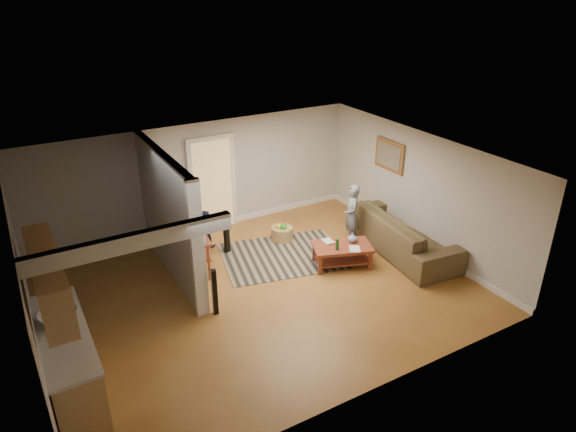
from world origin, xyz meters
The scene contains 11 objects.
ground centered at (0.00, 0.00, 0.00)m, with size 7.50×7.50×0.00m, color brown.
room_shell centered at (-1.07, 0.43, 1.46)m, with size 7.54×6.02×2.52m.
area_rug centered at (1.00, 0.98, 0.01)m, with size 2.49×1.82×0.01m, color black.
sofa centered at (3.30, -0.06, 0.00)m, with size 2.80×1.09×0.82m, color #454222.
coffee_table centered at (1.86, 0.06, 0.35)m, with size 1.31×1.03×0.68m.
tv_console centered at (-0.74, 1.43, 0.71)m, with size 0.63×1.30×1.07m.
speaker_left centered at (-1.00, -0.20, 0.44)m, with size 0.09×0.09×0.87m, color black.
speaker_right centered at (0.06, 1.71, 0.48)m, with size 0.10×0.10×0.95m, color black.
toy_basket centered at (1.34, 1.61, 0.17)m, with size 0.47×0.47×0.42m.
child centered at (2.54, 0.71, 0.00)m, with size 0.50×0.33×1.38m, color slate.
toddler centered at (-0.22, 2.19, 0.00)m, with size 0.40×0.31×0.83m, color #1D1F3D.
Camera 1 is at (-3.59, -7.20, 5.31)m, focal length 32.00 mm.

